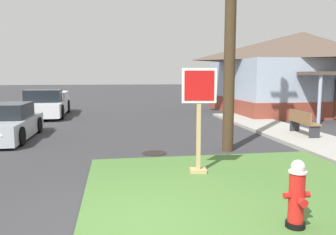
{
  "coord_description": "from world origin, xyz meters",
  "views": [
    {
      "loc": [
        -0.33,
        -4.64,
        2.22
      ],
      "look_at": [
        0.86,
        2.69,
        1.29
      ],
      "focal_mm": 35.85,
      "sensor_mm": 36.0,
      "label": 1
    }
  ],
  "objects_px": {
    "stop_sign": "(199,122)",
    "manhole_cover": "(154,153)",
    "parked_sedan_silver": "(4,124)",
    "pickup_truck_white": "(46,105)",
    "street_bench": "(303,121)",
    "fire_hydrant": "(297,196)"
  },
  "relations": [
    {
      "from": "manhole_cover",
      "to": "street_bench",
      "type": "height_order",
      "value": "street_bench"
    },
    {
      "from": "stop_sign",
      "to": "parked_sedan_silver",
      "type": "distance_m",
      "value": 7.79
    },
    {
      "from": "fire_hydrant",
      "to": "parked_sedan_silver",
      "type": "xyz_separation_m",
      "value": [
        -6.33,
        8.2,
        -0.0
      ]
    },
    {
      "from": "parked_sedan_silver",
      "to": "street_bench",
      "type": "xyz_separation_m",
      "value": [
        10.49,
        -1.41,
        0.05
      ]
    },
    {
      "from": "pickup_truck_white",
      "to": "street_bench",
      "type": "bearing_deg",
      "value": -38.22
    },
    {
      "from": "manhole_cover",
      "to": "pickup_truck_white",
      "type": "xyz_separation_m",
      "value": [
        -4.8,
        9.78,
        0.61
      ]
    },
    {
      "from": "manhole_cover",
      "to": "pickup_truck_white",
      "type": "height_order",
      "value": "pickup_truck_white"
    },
    {
      "from": "manhole_cover",
      "to": "parked_sedan_silver",
      "type": "bearing_deg",
      "value": 148.44
    },
    {
      "from": "parked_sedan_silver",
      "to": "manhole_cover",
      "type": "bearing_deg",
      "value": -31.56
    },
    {
      "from": "fire_hydrant",
      "to": "pickup_truck_white",
      "type": "xyz_separation_m",
      "value": [
        -6.2,
        14.95,
        0.07
      ]
    },
    {
      "from": "fire_hydrant",
      "to": "parked_sedan_silver",
      "type": "bearing_deg",
      "value": 127.63
    },
    {
      "from": "stop_sign",
      "to": "manhole_cover",
      "type": "relative_size",
      "value": 3.29
    },
    {
      "from": "stop_sign",
      "to": "pickup_truck_white",
      "type": "height_order",
      "value": "stop_sign"
    },
    {
      "from": "fire_hydrant",
      "to": "parked_sedan_silver",
      "type": "height_order",
      "value": "parked_sedan_silver"
    },
    {
      "from": "fire_hydrant",
      "to": "stop_sign",
      "type": "relative_size",
      "value": 0.43
    },
    {
      "from": "fire_hydrant",
      "to": "street_bench",
      "type": "distance_m",
      "value": 7.97
    },
    {
      "from": "stop_sign",
      "to": "parked_sedan_silver",
      "type": "relative_size",
      "value": 0.56
    },
    {
      "from": "manhole_cover",
      "to": "pickup_truck_white",
      "type": "distance_m",
      "value": 10.91
    },
    {
      "from": "stop_sign",
      "to": "street_bench",
      "type": "height_order",
      "value": "stop_sign"
    },
    {
      "from": "fire_hydrant",
      "to": "pickup_truck_white",
      "type": "height_order",
      "value": "pickup_truck_white"
    },
    {
      "from": "stop_sign",
      "to": "fire_hydrant",
      "type": "bearing_deg",
      "value": -76.37
    },
    {
      "from": "fire_hydrant",
      "to": "manhole_cover",
      "type": "height_order",
      "value": "fire_hydrant"
    }
  ]
}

